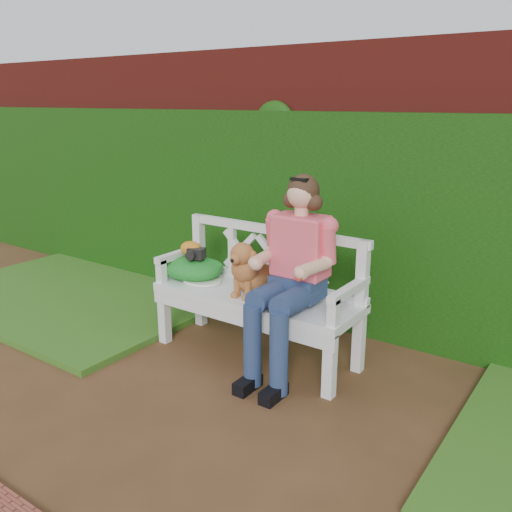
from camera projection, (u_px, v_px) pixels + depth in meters
The scene contains 11 objects.
ground at pixel (220, 426), 3.08m from camera, with size 60.00×60.00×0.00m, color #442C18.
brick_wall at pixel (368, 190), 4.27m from camera, with size 10.00×0.30×2.20m, color maroon.
ivy_hedge at pixel (355, 226), 4.16m from camera, with size 10.00×0.18×1.70m, color #1E540F.
grass_left at pixel (81, 294), 5.10m from camera, with size 2.60×2.00×0.05m, color #265414.
garden_bench at pixel (256, 325), 3.87m from camera, with size 1.58×0.60×0.48m, color white, non-canonical shape.
seated_woman at pixel (296, 281), 3.55m from camera, with size 0.54×0.72×1.28m, color #E4405C, non-canonical shape.
dog at pixel (250, 267), 3.73m from camera, with size 0.26×0.36×0.39m, color #B0773D, non-canonical shape.
tennis_racket at pixel (199, 280), 4.03m from camera, with size 0.59×0.25×0.03m, color white, non-canonical shape.
green_bag at pixel (192, 267), 4.10m from camera, with size 0.50×0.39×0.17m, color #257222, non-canonical shape.
camera_item at pixel (196, 253), 4.01m from camera, with size 0.12×0.09×0.08m, color black.
baseball_glove at pixel (191, 249), 4.07m from camera, with size 0.18×0.13×0.11m, color orange.
Camera 1 is at (1.71, -2.08, 1.78)m, focal length 38.00 mm.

